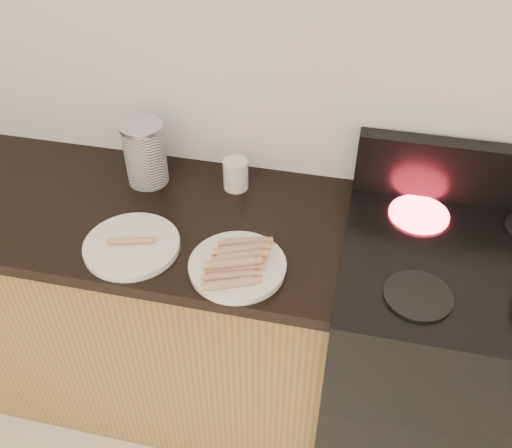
% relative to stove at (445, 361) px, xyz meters
% --- Properties ---
extents(wall_back, '(4.00, 0.04, 2.60)m').
position_rel_stove_xyz_m(wall_back, '(-0.78, 0.32, 0.84)').
color(wall_back, silver).
rests_on(wall_back, ground).
extents(cabinet_base, '(2.20, 0.59, 0.86)m').
position_rel_stove_xyz_m(cabinet_base, '(-1.48, 0.01, -0.03)').
color(cabinet_base, olive).
rests_on(cabinet_base, floor).
extents(counter_slab, '(2.20, 0.62, 0.04)m').
position_rel_stove_xyz_m(counter_slab, '(-1.48, 0.01, 0.42)').
color(counter_slab, black).
rests_on(counter_slab, cabinet_base).
extents(stove, '(0.76, 0.65, 0.91)m').
position_rel_stove_xyz_m(stove, '(0.00, 0.00, 0.00)').
color(stove, black).
rests_on(stove, floor).
extents(stove_panel, '(0.76, 0.06, 0.20)m').
position_rel_stove_xyz_m(stove_panel, '(0.00, 0.28, 0.55)').
color(stove_panel, black).
rests_on(stove_panel, stove).
extents(burner_near_left, '(0.18, 0.18, 0.01)m').
position_rel_stove_xyz_m(burner_near_left, '(-0.17, -0.17, 0.46)').
color(burner_near_left, black).
rests_on(burner_near_left, stove).
extents(burner_far_left, '(0.18, 0.18, 0.01)m').
position_rel_stove_xyz_m(burner_far_left, '(-0.17, 0.17, 0.46)').
color(burner_far_left, '#FF1E2D').
rests_on(burner_far_left, stove).
extents(main_plate, '(0.27, 0.27, 0.02)m').
position_rel_stove_xyz_m(main_plate, '(-0.66, -0.17, 0.45)').
color(main_plate, white).
rests_on(main_plate, counter_slab).
extents(side_plate, '(0.33, 0.33, 0.02)m').
position_rel_stove_xyz_m(side_plate, '(-0.97, -0.15, 0.45)').
color(side_plate, white).
rests_on(side_plate, counter_slab).
extents(hotdog_pile, '(0.12, 0.23, 0.05)m').
position_rel_stove_xyz_m(hotdog_pile, '(-0.66, -0.16, 0.48)').
color(hotdog_pile, brown).
rests_on(hotdog_pile, main_plate).
extents(plain_sausages, '(0.12, 0.05, 0.02)m').
position_rel_stove_xyz_m(plain_sausages, '(-0.97, -0.15, 0.47)').
color(plain_sausages, '#C97354').
rests_on(plain_sausages, side_plate).
extents(canister, '(0.14, 0.14, 0.21)m').
position_rel_stove_xyz_m(canister, '(-1.04, 0.18, 0.55)').
color(canister, silver).
rests_on(canister, counter_slab).
extents(mug, '(0.09, 0.09, 0.10)m').
position_rel_stove_xyz_m(mug, '(-0.75, 0.20, 0.49)').
color(mug, white).
rests_on(mug, counter_slab).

